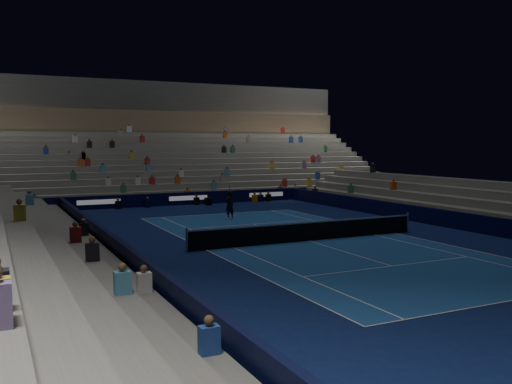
{
  "coord_description": "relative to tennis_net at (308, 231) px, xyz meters",
  "views": [
    {
      "loc": [
        -14.36,
        -23.49,
        4.87
      ],
      "look_at": [
        0.0,
        6.0,
        2.0
      ],
      "focal_mm": 38.75,
      "sensor_mm": 36.0,
      "label": 1
    }
  ],
  "objects": [
    {
      "name": "ground",
      "position": [
        0.0,
        0.0,
        -0.5
      ],
      "size": [
        90.0,
        90.0,
        0.0
      ],
      "primitive_type": "plane",
      "color": "#0C1A4B",
      "rests_on": "ground"
    },
    {
      "name": "court_surface",
      "position": [
        0.0,
        0.0,
        -0.5
      ],
      "size": [
        10.97,
        23.77,
        0.01
      ],
      "primitive_type": "cube",
      "color": "#1A4C93",
      "rests_on": "ground"
    },
    {
      "name": "sponsor_barrier_far",
      "position": [
        0.0,
        18.5,
        -0.0
      ],
      "size": [
        44.0,
        0.25,
        1.0
      ],
      "primitive_type": "cube",
      "color": "black",
      "rests_on": "ground"
    },
    {
      "name": "sponsor_barrier_east",
      "position": [
        9.7,
        0.0,
        -0.0
      ],
      "size": [
        0.25,
        37.0,
        1.0
      ],
      "primitive_type": "cube",
      "color": "black",
      "rests_on": "ground"
    },
    {
      "name": "sponsor_barrier_west",
      "position": [
        -9.7,
        0.0,
        -0.0
      ],
      "size": [
        0.25,
        37.0,
        1.0
      ],
      "primitive_type": "cube",
      "color": "black",
      "rests_on": "ground"
    },
    {
      "name": "grandstand_main",
      "position": [
        0.0,
        27.9,
        2.87
      ],
      "size": [
        44.0,
        15.2,
        11.2
      ],
      "color": "slate",
      "rests_on": "ground"
    },
    {
      "name": "grandstand_east",
      "position": [
        13.17,
        0.0,
        0.41
      ],
      "size": [
        5.0,
        37.0,
        2.5
      ],
      "color": "slate",
      "rests_on": "ground"
    },
    {
      "name": "grandstand_west",
      "position": [
        -13.17,
        0.0,
        0.41
      ],
      "size": [
        5.0,
        37.0,
        2.5
      ],
      "color": "slate",
      "rests_on": "ground"
    },
    {
      "name": "tennis_net",
      "position": [
        0.0,
        0.0,
        0.0
      ],
      "size": [
        12.9,
        0.1,
        1.1
      ],
      "color": "#B2B2B7",
      "rests_on": "ground"
    },
    {
      "name": "tennis_player",
      "position": [
        -0.37,
        9.13,
        0.42
      ],
      "size": [
        0.77,
        0.62,
        1.86
      ],
      "primitive_type": "imported",
      "rotation": [
        0.0,
        0.0,
        3.43
      ],
      "color": "black",
      "rests_on": "ground"
    },
    {
      "name": "broadcast_camera",
      "position": [
        1.33,
        17.43,
        -0.2
      ],
      "size": [
        0.47,
        0.9,
        0.59
      ],
      "color": "black",
      "rests_on": "ground"
    }
  ]
}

